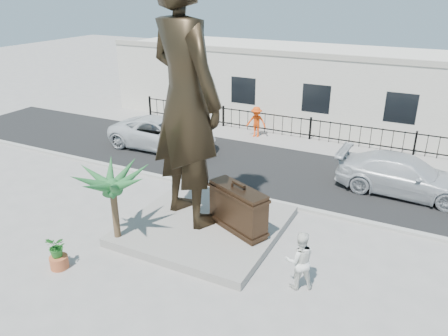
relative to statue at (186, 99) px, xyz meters
The scene contains 16 objects.
ground 5.10m from the statue, 53.28° to the right, with size 100.00×100.00×0.00m, color #9E9991.
street 7.94m from the statue, 78.82° to the left, with size 40.00×7.00×0.01m, color black.
curb 5.53m from the statue, 66.14° to the left, with size 40.00×0.25×0.12m, color #A5A399.
far_sidewalk 11.39m from the statue, 83.10° to the left, with size 40.00×2.50×0.02m, color #9E9991.
plinth 4.56m from the statue, 13.16° to the right, with size 5.20×5.20×0.30m, color gray.
fence 11.90m from the statue, 83.59° to the left, with size 22.00×0.10×1.20m, color black.
building 15.57m from the statue, 85.34° to the left, with size 28.00×7.00×4.40m, color silver.
statue is the anchor object (origin of this frame).
suitcase 4.08m from the statue, ahead, with size 2.26×0.72×1.59m, color #342215.
tourist 6.29m from the statue, 20.65° to the right, with size 0.87×0.68×1.80m, color white.
car_white 9.05m from the statue, 130.89° to the left, with size 2.68×5.80×1.61m, color silver.
car_silver 9.88m from the statue, 42.51° to the left, with size 2.24×5.50×1.60m, color silver.
worker 10.97m from the statue, 99.23° to the left, with size 1.13×0.65×1.75m, color #F7470D.
palm_tree 5.40m from the statue, 121.34° to the right, with size 1.80×1.80×3.20m, color #215A2A, non-canonical shape.
planter 6.52m from the statue, 117.14° to the right, with size 0.56×0.56×0.40m, color #B55730.
shrub 6.16m from the statue, 117.14° to the right, with size 0.63×0.55×0.70m, color #236B22.
Camera 1 is at (6.25, -10.37, 8.16)m, focal length 35.00 mm.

